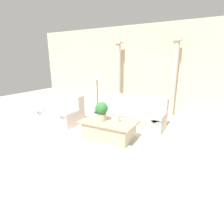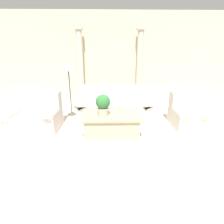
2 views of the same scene
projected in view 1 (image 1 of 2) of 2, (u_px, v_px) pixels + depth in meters
ground_plane at (114, 134)px, 4.79m from camera, size 16.00×16.00×0.00m
wall_back at (146, 70)px, 6.61m from camera, size 10.00×0.06×3.20m
sofa_long at (131, 114)px, 5.43m from camera, size 2.09×0.86×0.88m
loveseat at (62, 112)px, 5.63m from camera, size 1.24×0.86×0.88m
coffee_table at (109, 130)px, 4.46m from camera, size 1.37×0.80×0.47m
potted_plant at (102, 110)px, 4.38m from camera, size 0.33×0.33×0.48m
pillar_candle at (118, 118)px, 4.35m from camera, size 0.09×0.09×0.16m
floor_lamp at (97, 80)px, 5.86m from camera, size 0.33×0.33×1.56m
column_left at (118, 77)px, 6.88m from camera, size 0.28×0.28×2.60m
column_right at (173, 79)px, 5.94m from camera, size 0.28×0.28×2.60m
armchair at (195, 134)px, 3.93m from camera, size 0.77×0.85×0.84m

